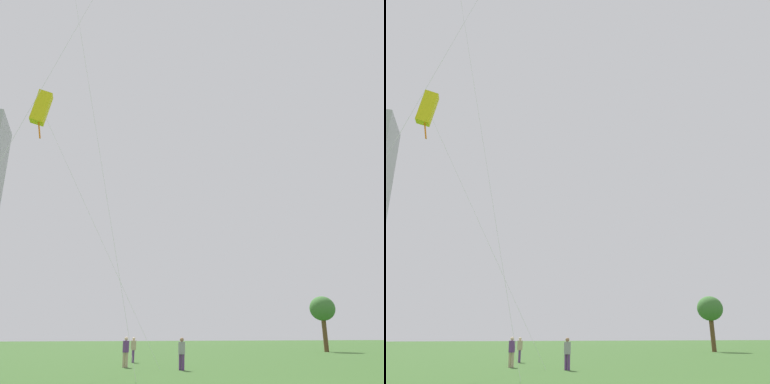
# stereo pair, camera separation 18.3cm
# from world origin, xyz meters

# --- Properties ---
(person_standing_1) EXTENTS (0.38, 0.38, 1.70)m
(person_standing_1) POSITION_xyz_m (-2.32, 11.14, 0.98)
(person_standing_1) COLOR #593372
(person_standing_1) RESTS_ON ground
(person_standing_2) EXTENTS (0.38, 0.38, 1.73)m
(person_standing_2) POSITION_xyz_m (-4.98, 14.21, 1.00)
(person_standing_2) COLOR tan
(person_standing_2) RESTS_ON ground
(person_standing_6) EXTENTS (0.37, 0.37, 1.69)m
(person_standing_6) POSITION_xyz_m (-3.75, 18.68, 0.97)
(person_standing_6) COLOR #593372
(person_standing_6) RESTS_ON ground
(kite_flying_4) EXTENTS (8.99, 2.34, 17.64)m
(kite_flying_4) POSITION_xyz_m (-11.64, 13.81, 16.39)
(kite_flying_4) COLOR silver
(kite_flying_4) RESTS_ON ground
(park_tree_0) EXTENTS (3.02, 3.02, 6.33)m
(park_tree_0) POSITION_xyz_m (21.29, 31.57, 4.79)
(park_tree_0) COLOR brown
(park_tree_0) RESTS_ON ground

